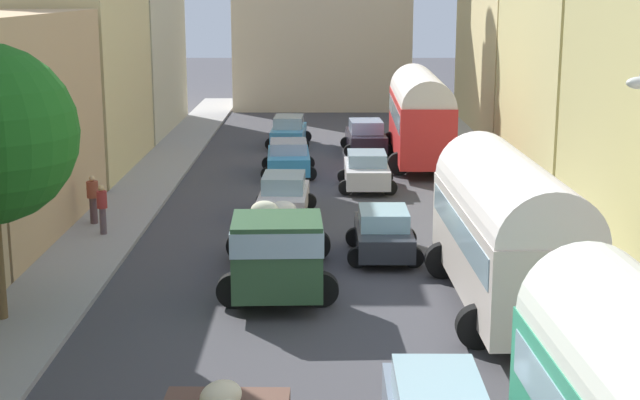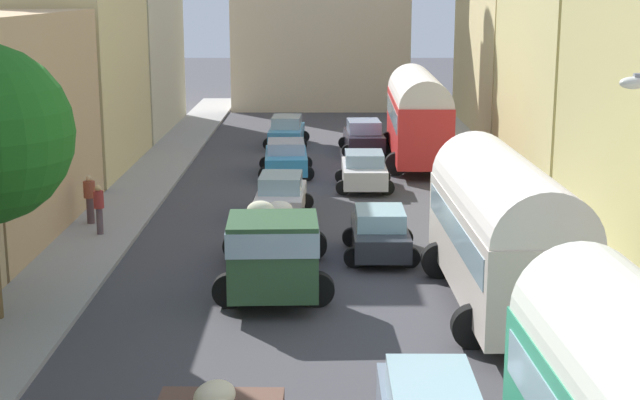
{
  "view_description": "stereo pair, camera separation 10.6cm",
  "coord_description": "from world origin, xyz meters",
  "px_view_note": "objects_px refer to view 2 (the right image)",
  "views": [
    {
      "loc": [
        -0.13,
        -5.77,
        7.98
      ],
      "look_at": [
        0.0,
        20.91,
        1.91
      ],
      "focal_mm": 52.45,
      "sensor_mm": 36.0,
      "label": 1
    },
    {
      "loc": [
        -0.03,
        -5.77,
        7.98
      ],
      "look_at": [
        0.0,
        20.91,
        1.91
      ],
      "focal_mm": 52.45,
      "sensor_mm": 36.0,
      "label": 2
    }
  ],
  "objects_px": {
    "cargo_truck_1": "(273,246)",
    "car_4": "(379,233)",
    "parked_bus_2": "(417,112)",
    "pedestrian_1": "(89,198)",
    "car_6": "(363,136)",
    "pedestrian_2": "(98,208)",
    "car_1": "(285,158)",
    "car_5": "(363,170)",
    "car_2": "(286,131)",
    "parked_bus_1": "(502,227)",
    "car_0": "(280,196)"
  },
  "relations": [
    {
      "from": "cargo_truck_1",
      "to": "car_4",
      "type": "height_order",
      "value": "cargo_truck_1"
    },
    {
      "from": "cargo_truck_1",
      "to": "car_1",
      "type": "xyz_separation_m",
      "value": [
        -0.24,
        15.99,
        -0.49
      ]
    },
    {
      "from": "cargo_truck_1",
      "to": "car_0",
      "type": "height_order",
      "value": "cargo_truck_1"
    },
    {
      "from": "car_1",
      "to": "car_2",
      "type": "height_order",
      "value": "car_2"
    },
    {
      "from": "car_6",
      "to": "parked_bus_2",
      "type": "bearing_deg",
      "value": -49.95
    },
    {
      "from": "cargo_truck_1",
      "to": "car_2",
      "type": "height_order",
      "value": "cargo_truck_1"
    },
    {
      "from": "car_0",
      "to": "car_5",
      "type": "xyz_separation_m",
      "value": [
        3.17,
        4.75,
        -0.01
      ]
    },
    {
      "from": "parked_bus_2",
      "to": "car_5",
      "type": "bearing_deg",
      "value": -115.08
    },
    {
      "from": "parked_bus_1",
      "to": "car_1",
      "type": "relative_size",
      "value": 2.12
    },
    {
      "from": "parked_bus_2",
      "to": "car_0",
      "type": "xyz_separation_m",
      "value": [
        -5.9,
        -10.58,
        -1.6
      ]
    },
    {
      "from": "parked_bus_1",
      "to": "car_2",
      "type": "bearing_deg",
      "value": 104.14
    },
    {
      "from": "parked_bus_1",
      "to": "car_5",
      "type": "xyz_separation_m",
      "value": [
        -2.81,
        14.47,
        -1.38
      ]
    },
    {
      "from": "car_1",
      "to": "car_4",
      "type": "xyz_separation_m",
      "value": [
        3.29,
        -12.66,
        -0.02
      ]
    },
    {
      "from": "parked_bus_2",
      "to": "car_5",
      "type": "height_order",
      "value": "parked_bus_2"
    },
    {
      "from": "parked_bus_1",
      "to": "cargo_truck_1",
      "type": "height_order",
      "value": "parked_bus_1"
    },
    {
      "from": "car_1",
      "to": "car_4",
      "type": "relative_size",
      "value": 1.11
    },
    {
      "from": "car_0",
      "to": "car_4",
      "type": "bearing_deg",
      "value": -57.5
    },
    {
      "from": "car_1",
      "to": "car_2",
      "type": "xyz_separation_m",
      "value": [
        -0.24,
        7.67,
        0.01
      ]
    },
    {
      "from": "car_1",
      "to": "car_6",
      "type": "xyz_separation_m",
      "value": [
        3.64,
        5.73,
        0.03
      ]
    },
    {
      "from": "car_6",
      "to": "parked_bus_1",
      "type": "bearing_deg",
      "value": -84.0
    },
    {
      "from": "pedestrian_1",
      "to": "pedestrian_2",
      "type": "distance_m",
      "value": 1.56
    },
    {
      "from": "car_5",
      "to": "car_6",
      "type": "height_order",
      "value": "car_6"
    },
    {
      "from": "cargo_truck_1",
      "to": "car_1",
      "type": "height_order",
      "value": "cargo_truck_1"
    },
    {
      "from": "car_1",
      "to": "pedestrian_1",
      "type": "bearing_deg",
      "value": -124.88
    },
    {
      "from": "car_6",
      "to": "car_2",
      "type": "bearing_deg",
      "value": 153.44
    },
    {
      "from": "cargo_truck_1",
      "to": "car_0",
      "type": "bearing_deg",
      "value": 91.01
    },
    {
      "from": "parked_bus_2",
      "to": "car_2",
      "type": "height_order",
      "value": "parked_bus_2"
    },
    {
      "from": "car_0",
      "to": "pedestrian_1",
      "type": "xyz_separation_m",
      "value": [
        -6.43,
        -1.45,
        0.25
      ]
    },
    {
      "from": "cargo_truck_1",
      "to": "car_5",
      "type": "height_order",
      "value": "cargo_truck_1"
    },
    {
      "from": "cargo_truck_1",
      "to": "car_1",
      "type": "relative_size",
      "value": 1.79
    },
    {
      "from": "car_2",
      "to": "car_5",
      "type": "xyz_separation_m",
      "value": [
        3.5,
        -10.56,
        -0.01
      ]
    },
    {
      "from": "parked_bus_1",
      "to": "car_6",
      "type": "height_order",
      "value": "parked_bus_1"
    },
    {
      "from": "car_2",
      "to": "car_4",
      "type": "xyz_separation_m",
      "value": [
        3.53,
        -20.33,
        -0.03
      ]
    },
    {
      "from": "parked_bus_1",
      "to": "parked_bus_2",
      "type": "height_order",
      "value": "parked_bus_2"
    },
    {
      "from": "parked_bus_2",
      "to": "pedestrian_1",
      "type": "height_order",
      "value": "parked_bus_2"
    },
    {
      "from": "car_6",
      "to": "car_5",
      "type": "bearing_deg",
      "value": -92.52
    },
    {
      "from": "parked_bus_1",
      "to": "car_5",
      "type": "height_order",
      "value": "parked_bus_1"
    },
    {
      "from": "car_5",
      "to": "car_4",
      "type": "bearing_deg",
      "value": -89.82
    },
    {
      "from": "parked_bus_2",
      "to": "car_6",
      "type": "height_order",
      "value": "parked_bus_2"
    },
    {
      "from": "car_1",
      "to": "car_5",
      "type": "xyz_separation_m",
      "value": [
        3.26,
        -2.89,
        -0.0
      ]
    },
    {
      "from": "parked_bus_1",
      "to": "car_2",
      "type": "xyz_separation_m",
      "value": [
        -6.31,
        25.04,
        -1.37
      ]
    },
    {
      "from": "car_1",
      "to": "car_2",
      "type": "distance_m",
      "value": 7.68
    },
    {
      "from": "car_4",
      "to": "car_5",
      "type": "xyz_separation_m",
      "value": [
        -0.03,
        9.77,
        0.02
      ]
    },
    {
      "from": "car_5",
      "to": "car_6",
      "type": "xyz_separation_m",
      "value": [
        0.38,
        8.63,
        0.03
      ]
    },
    {
      "from": "car_1",
      "to": "car_4",
      "type": "distance_m",
      "value": 13.08
    },
    {
      "from": "parked_bus_1",
      "to": "parked_bus_2",
      "type": "relative_size",
      "value": 0.89
    },
    {
      "from": "parked_bus_1",
      "to": "car_2",
      "type": "relative_size",
      "value": 2.1
    },
    {
      "from": "parked_bus_2",
      "to": "car_0",
      "type": "bearing_deg",
      "value": -119.15
    },
    {
      "from": "cargo_truck_1",
      "to": "pedestrian_1",
      "type": "relative_size",
      "value": 3.99
    },
    {
      "from": "parked_bus_2",
      "to": "pedestrian_1",
      "type": "relative_size",
      "value": 5.32
    }
  ]
}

